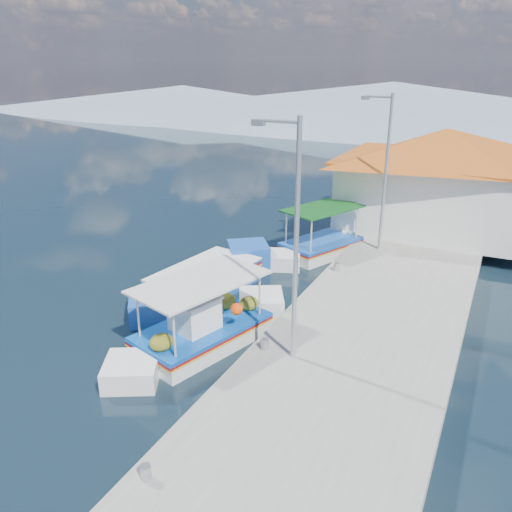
% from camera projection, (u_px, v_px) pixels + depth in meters
% --- Properties ---
extents(ground, '(160.00, 160.00, 0.00)m').
position_uv_depth(ground, '(103.00, 367.00, 13.62)').
color(ground, black).
rests_on(ground, ground).
extents(quay, '(5.00, 44.00, 0.50)m').
position_uv_depth(quay, '(380.00, 312.00, 16.09)').
color(quay, '#99978F').
rests_on(quay, ground).
extents(bollards, '(0.20, 17.20, 0.30)m').
position_uv_depth(bollards, '(309.00, 296.00, 16.20)').
color(bollards, '#A5A8AD').
rests_on(bollards, quay).
extents(main_caique, '(3.18, 6.48, 2.22)m').
position_uv_depth(main_caique, '(203.00, 330.00, 14.61)').
color(main_caique, white).
rests_on(main_caique, ground).
extents(caique_green_canopy, '(3.30, 5.53, 2.25)m').
position_uv_depth(caique_green_canopy, '(321.00, 246.00, 21.45)').
color(caique_green_canopy, white).
rests_on(caique_green_canopy, ground).
extents(caique_blue_hull, '(2.78, 7.10, 1.28)m').
position_uv_depth(caique_blue_hull, '(206.00, 281.00, 18.11)').
color(caique_blue_hull, '#1C4EA8').
rests_on(caique_blue_hull, ground).
extents(harbor_building, '(10.49, 10.49, 4.40)m').
position_uv_depth(harbor_building, '(442.00, 178.00, 22.59)').
color(harbor_building, white).
rests_on(harbor_building, quay).
extents(lamp_post_near, '(1.21, 0.14, 6.00)m').
position_uv_depth(lamp_post_near, '(293.00, 232.00, 12.04)').
color(lamp_post_near, '#A5A8AD').
rests_on(lamp_post_near, quay).
extents(lamp_post_far, '(1.21, 0.14, 6.00)m').
position_uv_depth(lamp_post_far, '(384.00, 166.00, 19.57)').
color(lamp_post_far, '#A5A8AD').
rests_on(lamp_post_far, quay).
extents(mountain_ridge, '(171.40, 96.00, 5.50)m').
position_uv_depth(mountain_ridge, '(497.00, 113.00, 57.00)').
color(mountain_ridge, gray).
rests_on(mountain_ridge, ground).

